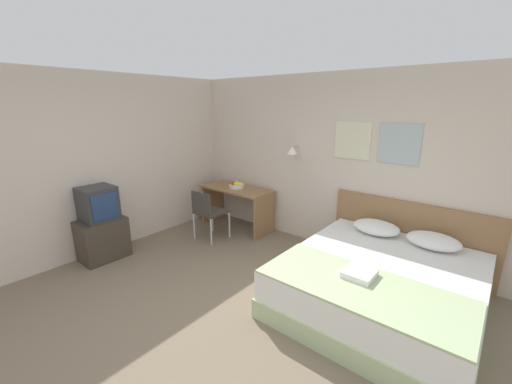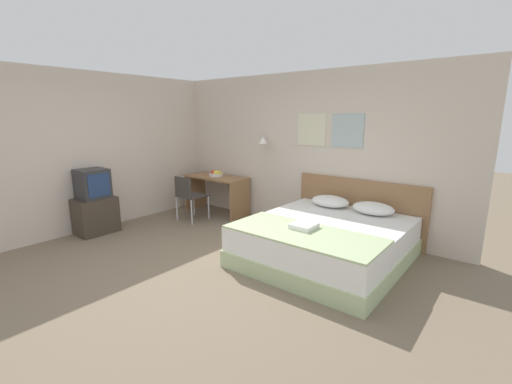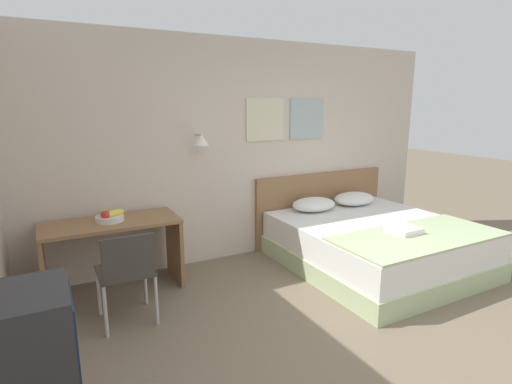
{
  "view_description": "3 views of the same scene",
  "coord_description": "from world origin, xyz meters",
  "px_view_note": "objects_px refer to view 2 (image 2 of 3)",
  "views": [
    {
      "loc": [
        2.12,
        -1.76,
        2.19
      ],
      "look_at": [
        -0.48,
        1.42,
        1.04
      ],
      "focal_mm": 22.0,
      "sensor_mm": 36.0,
      "label": 1
    },
    {
      "loc": [
        3.23,
        -2.52,
        1.92
      ],
      "look_at": [
        0.31,
        1.13,
        0.88
      ],
      "focal_mm": 24.0,
      "sensor_mm": 36.0,
      "label": 2
    },
    {
      "loc": [
        -2.11,
        -1.81,
        1.89
      ],
      "look_at": [
        -0.41,
        1.38,
        1.09
      ],
      "focal_mm": 28.0,
      "sensor_mm": 36.0,
      "label": 3
    }
  ],
  "objects_px": {
    "folded_towel_near_foot": "(304,226)",
    "tv_stand": "(96,216)",
    "pillow_right": "(373,208)",
    "television": "(93,184)",
    "desk_chair": "(188,194)",
    "pillow_left": "(330,201)",
    "headboard": "(358,210)",
    "desk": "(216,187)",
    "fruit_bowl": "(216,174)",
    "throw_blanket": "(303,233)",
    "bed": "(326,241)"
  },
  "relations": [
    {
      "from": "headboard",
      "to": "pillow_right",
      "type": "height_order",
      "value": "headboard"
    },
    {
      "from": "tv_stand",
      "to": "pillow_right",
      "type": "bearing_deg",
      "value": 29.24
    },
    {
      "from": "folded_towel_near_foot",
      "to": "tv_stand",
      "type": "distance_m",
      "value": 3.58
    },
    {
      "from": "headboard",
      "to": "tv_stand",
      "type": "height_order",
      "value": "headboard"
    },
    {
      "from": "folded_towel_near_foot",
      "to": "pillow_left",
      "type": "bearing_deg",
      "value": 102.11
    },
    {
      "from": "desk_chair",
      "to": "tv_stand",
      "type": "height_order",
      "value": "desk_chair"
    },
    {
      "from": "pillow_left",
      "to": "pillow_right",
      "type": "bearing_deg",
      "value": 0.0
    },
    {
      "from": "headboard",
      "to": "throw_blanket",
      "type": "bearing_deg",
      "value": -90.0
    },
    {
      "from": "folded_towel_near_foot",
      "to": "desk",
      "type": "height_order",
      "value": "desk"
    },
    {
      "from": "pillow_left",
      "to": "folded_towel_near_foot",
      "type": "relative_size",
      "value": 2.03
    },
    {
      "from": "desk",
      "to": "desk_chair",
      "type": "xyz_separation_m",
      "value": [
        0.0,
        -0.73,
        -0.02
      ]
    },
    {
      "from": "fruit_bowl",
      "to": "tv_stand",
      "type": "xyz_separation_m",
      "value": [
        -0.68,
        -2.15,
        -0.5
      ]
    },
    {
      "from": "bed",
      "to": "throw_blanket",
      "type": "height_order",
      "value": "throw_blanket"
    },
    {
      "from": "pillow_left",
      "to": "throw_blanket",
      "type": "distance_m",
      "value": 1.43
    },
    {
      "from": "throw_blanket",
      "to": "tv_stand",
      "type": "relative_size",
      "value": 3.0
    },
    {
      "from": "tv_stand",
      "to": "pillow_left",
      "type": "bearing_deg",
      "value": 34.18
    },
    {
      "from": "fruit_bowl",
      "to": "folded_towel_near_foot",
      "type": "bearing_deg",
      "value": -23.86
    },
    {
      "from": "headboard",
      "to": "pillow_right",
      "type": "relative_size",
      "value": 3.44
    },
    {
      "from": "throw_blanket",
      "to": "television",
      "type": "xyz_separation_m",
      "value": [
        -3.52,
        -0.78,
        0.29
      ]
    },
    {
      "from": "bed",
      "to": "headboard",
      "type": "bearing_deg",
      "value": 90.0
    },
    {
      "from": "desk_chair",
      "to": "fruit_bowl",
      "type": "distance_m",
      "value": 0.79
    },
    {
      "from": "pillow_right",
      "to": "television",
      "type": "height_order",
      "value": "television"
    },
    {
      "from": "television",
      "to": "headboard",
      "type": "bearing_deg",
      "value": 34.92
    },
    {
      "from": "folded_towel_near_foot",
      "to": "fruit_bowl",
      "type": "height_order",
      "value": "fruit_bowl"
    },
    {
      "from": "headboard",
      "to": "pillow_left",
      "type": "xyz_separation_m",
      "value": [
        -0.34,
        -0.3,
        0.14
      ]
    },
    {
      "from": "headboard",
      "to": "folded_towel_near_foot",
      "type": "relative_size",
      "value": 6.97
    },
    {
      "from": "pillow_left",
      "to": "tv_stand",
      "type": "xyz_separation_m",
      "value": [
        -3.18,
        -2.16,
        -0.32
      ]
    },
    {
      "from": "bed",
      "to": "folded_towel_near_foot",
      "type": "bearing_deg",
      "value": -99.08
    },
    {
      "from": "throw_blanket",
      "to": "tv_stand",
      "type": "bearing_deg",
      "value": -167.54
    },
    {
      "from": "headboard",
      "to": "pillow_left",
      "type": "distance_m",
      "value": 0.47
    },
    {
      "from": "pillow_left",
      "to": "folded_towel_near_foot",
      "type": "bearing_deg",
      "value": -77.89
    },
    {
      "from": "throw_blanket",
      "to": "desk_chair",
      "type": "xyz_separation_m",
      "value": [
        -2.83,
        0.63,
        -0.03
      ]
    },
    {
      "from": "bed",
      "to": "folded_towel_near_foot",
      "type": "xyz_separation_m",
      "value": [
        -0.07,
        -0.46,
        0.33
      ]
    },
    {
      "from": "bed",
      "to": "television",
      "type": "relative_size",
      "value": 4.32
    },
    {
      "from": "pillow_left",
      "to": "desk",
      "type": "height_order",
      "value": "desk"
    },
    {
      "from": "desk_chair",
      "to": "folded_towel_near_foot",
      "type": "bearing_deg",
      "value": -10.03
    },
    {
      "from": "pillow_left",
      "to": "folded_towel_near_foot",
      "type": "distance_m",
      "value": 1.27
    },
    {
      "from": "desk",
      "to": "television",
      "type": "xyz_separation_m",
      "value": [
        -0.69,
        -2.14,
        0.31
      ]
    },
    {
      "from": "throw_blanket",
      "to": "folded_towel_near_foot",
      "type": "bearing_deg",
      "value": 116.72
    },
    {
      "from": "pillow_right",
      "to": "desk_chair",
      "type": "xyz_separation_m",
      "value": [
        -3.17,
        -0.75,
        -0.11
      ]
    },
    {
      "from": "folded_towel_near_foot",
      "to": "tv_stand",
      "type": "height_order",
      "value": "folded_towel_near_foot"
    },
    {
      "from": "pillow_right",
      "to": "television",
      "type": "bearing_deg",
      "value": -150.74
    },
    {
      "from": "desk",
      "to": "headboard",
      "type": "bearing_deg",
      "value": 6.32
    },
    {
      "from": "pillow_right",
      "to": "bed",
      "type": "bearing_deg",
      "value": -113.55
    },
    {
      "from": "pillow_left",
      "to": "fruit_bowl",
      "type": "xyz_separation_m",
      "value": [
        -2.5,
        -0.01,
        0.17
      ]
    },
    {
      "from": "throw_blanket",
      "to": "pillow_left",
      "type": "bearing_deg",
      "value": 103.77
    },
    {
      "from": "desk_chair",
      "to": "fruit_bowl",
      "type": "relative_size",
      "value": 2.85
    },
    {
      "from": "fruit_bowl",
      "to": "television",
      "type": "bearing_deg",
      "value": -107.54
    },
    {
      "from": "pillow_right",
      "to": "television",
      "type": "relative_size",
      "value": 1.24
    },
    {
      "from": "bed",
      "to": "headboard",
      "type": "distance_m",
      "value": 1.09
    }
  ]
}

